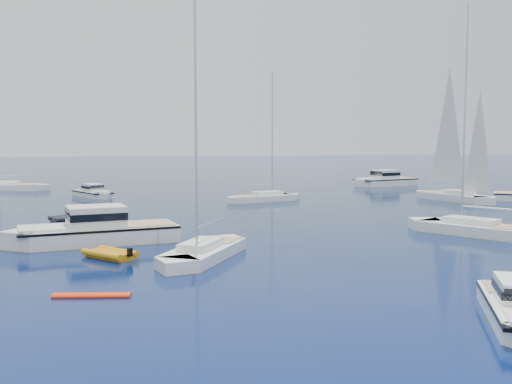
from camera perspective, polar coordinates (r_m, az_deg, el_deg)
The scene contains 13 objects.
ground at distance 26.45m, azimuth 12.71°, elevation -9.54°, with size 400.00×400.00×0.00m, color navy.
motor_cruiser_centre at distance 39.67m, azimuth -15.06°, elevation -4.70°, with size 3.54×11.57×3.04m, color silver, non-canonical shape.
motor_cruiser_distant at distance 86.03m, azimuth 11.91°, elevation 0.57°, with size 3.30×10.79×2.83m, color silver, non-canonical shape.
motor_cruiser_horizon at distance 70.34m, azimuth -15.02°, elevation -0.48°, with size 2.24×7.33×1.92m, color silver, non-canonical shape.
sailboat_fore at distance 33.80m, azimuth -4.91°, elevation -6.23°, with size 2.55×9.82×14.43m, color white, non-canonical shape.
sailboat_mid_r at distance 44.35m, azimuth 20.01°, elevation -3.81°, with size 2.90×11.15×16.40m, color white, non-canonical shape.
sailboat_centre at distance 63.81m, azimuth 0.81°, elevation -0.86°, with size 2.45×9.44×13.88m, color white, non-canonical shape.
sailboat_sails_r at distance 67.67m, azimuth 18.06°, elevation -0.77°, with size 2.87×11.03×16.22m, color white, non-canonical shape.
sailboat_far_l at distance 83.26m, azimuth -22.27°, elevation 0.15°, with size 2.95×11.36×16.69m, color white, non-canonical shape.
tender_yellow at distance 34.73m, azimuth -13.56°, elevation -6.05°, with size 1.84×3.29×0.95m, color orange, non-canonical shape.
tender_grey_near at distance 44.93m, azimuth 21.68°, elevation -3.75°, with size 1.75×3.08×0.95m, color black, non-canonical shape.
tender_grey_far at distance 50.95m, azimuth -16.82°, elevation -2.60°, with size 2.00×3.64×0.95m, color black, non-canonical shape.
kayak_orange at distance 26.65m, azimuth -15.17°, elevation -9.48°, with size 0.56×3.24×0.30m, color red, non-canonical shape.
Camera 1 is at (-9.27, -23.87, 6.63)m, focal length 42.58 mm.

